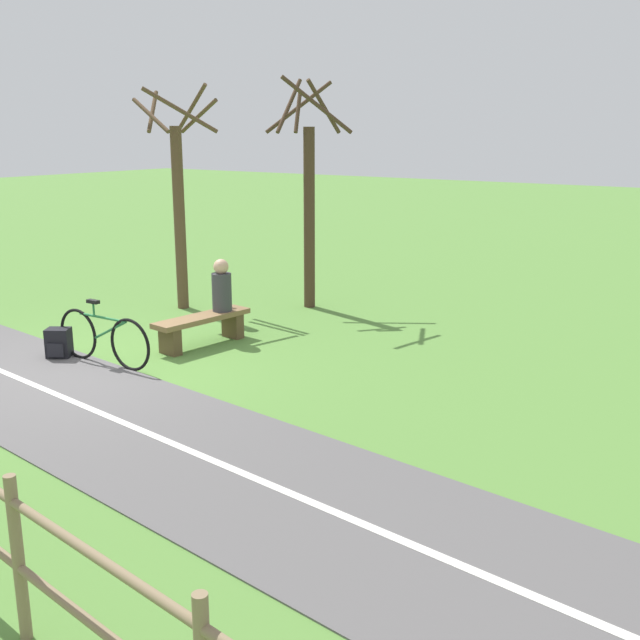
# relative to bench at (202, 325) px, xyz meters

# --- Properties ---
(ground_plane) EXTENTS (80.00, 80.00, 0.00)m
(ground_plane) POSITION_rel_bench_xyz_m (1.82, -0.54, -0.33)
(ground_plane) COLOR #548438
(paved_path) EXTENTS (6.31, 36.06, 0.02)m
(paved_path) POSITION_rel_bench_xyz_m (3.11, 3.46, -0.32)
(paved_path) COLOR #565454
(paved_path) RESTS_ON ground_plane
(path_centre_line) EXTENTS (3.53, 31.83, 0.00)m
(path_centre_line) POSITION_rel_bench_xyz_m (3.11, 3.46, -0.31)
(path_centre_line) COLOR silver
(path_centre_line) RESTS_ON paved_path
(bench) EXTENTS (1.71, 0.59, 0.48)m
(bench) POSITION_rel_bench_xyz_m (0.00, 0.00, 0.00)
(bench) COLOR brown
(bench) RESTS_ON ground_plane
(person_seated) EXTENTS (0.34, 0.34, 0.83)m
(person_seated) POSITION_rel_bench_xyz_m (-0.42, 0.05, 0.53)
(person_seated) COLOR #38383D
(person_seated) RESTS_ON bench
(bicycle) EXTENTS (0.12, 1.81, 0.93)m
(bicycle) POSITION_rel_bench_xyz_m (1.53, -0.46, 0.07)
(bicycle) COLOR black
(bicycle) RESTS_ON ground_plane
(backpack) EXTENTS (0.41, 0.42, 0.44)m
(backpack) POSITION_rel_bench_xyz_m (1.69, -1.27, -0.11)
(backpack) COLOR black
(backpack) RESTS_ON ground_plane
(fence_roadside) EXTENTS (1.86, 14.84, 1.17)m
(fence_roadside) POSITION_rel_bench_xyz_m (5.79, 3.91, 0.37)
(fence_roadside) COLOR #847051
(fence_roadside) RESTS_ON ground_plane
(tree_by_path) EXTENTS (1.54, 1.51, 4.07)m
(tree_by_path) POSITION_rel_bench_xyz_m (-1.65, -2.07, 1.67)
(tree_by_path) COLOR brown
(tree_by_path) RESTS_ON ground_plane
(tree_far_right) EXTENTS (1.82, 1.82, 4.17)m
(tree_far_right) POSITION_rel_bench_xyz_m (-3.09, -0.19, 1.70)
(tree_far_right) COLOR #473323
(tree_far_right) RESTS_ON ground_plane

